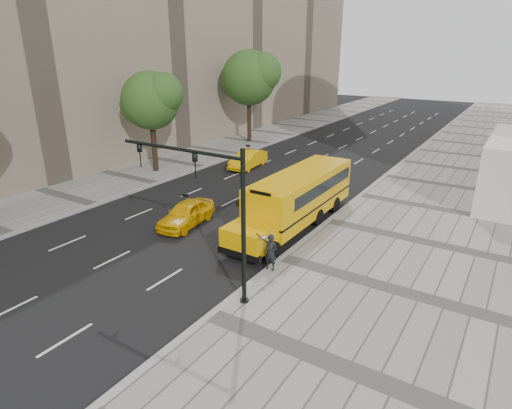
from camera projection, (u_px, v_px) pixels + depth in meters
The scene contains 12 objects.
ground at pixel (244, 204), 28.27m from camera, with size 140.00×140.00×0.00m, color black.
sidewalk_museum at pixel (435, 245), 22.19m from camera, with size 12.00×140.00×0.15m, color gray.
sidewalk_far at pixel (129, 178), 33.78m from camera, with size 6.00×140.00×0.15m, color gray.
curb_museum at pixel (328, 222), 25.22m from camera, with size 0.30×140.00×0.15m, color gray.
curb_far at pixel (156, 184), 32.27m from camera, with size 0.30×140.00×0.15m, color gray.
tree_b at pixel (151, 100), 33.49m from camera, with size 5.11×4.54×8.09m.
tree_c at pixel (250, 77), 44.34m from camera, with size 6.35×5.65×9.62m.
school_bus at pixel (299, 195), 24.61m from camera, with size 2.96×11.56×3.19m.
taxi_near at pixel (186, 214), 24.69m from camera, with size 1.69×4.19×1.43m, color #E8AA03.
taxi_far at pixel (248, 159), 36.64m from camera, with size 1.57×4.50×1.48m, color #E8AA03.
pedestrian at pixel (271, 253), 19.33m from camera, with size 0.63×0.41×1.73m, color black.
traffic_signal at pixel (213, 203), 16.52m from camera, with size 6.18×0.36×6.40m.
Camera 1 is at (14.92, -21.97, 9.71)m, focal length 30.00 mm.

